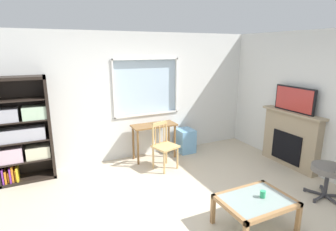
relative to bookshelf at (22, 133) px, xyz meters
name	(u,v)px	position (x,y,z in m)	size (l,w,h in m)	color
ground	(186,209)	(2.10, -2.00, -0.86)	(6.29, 5.47, 0.02)	beige
wall_back_with_window	(133,97)	(2.08, 0.24, 0.42)	(5.29, 0.15, 2.58)	silver
wall_right	(322,105)	(4.81, -2.00, 0.44)	(0.12, 4.67, 2.58)	silver
bookshelf	(22,133)	(0.00, 0.00, 0.00)	(0.90, 0.38, 1.82)	black
desk_under_window	(154,131)	(2.38, -0.11, -0.25)	(0.92, 0.39, 0.74)	brown
wooden_chair	(164,145)	(2.37, -0.63, -0.39)	(0.52, 0.50, 0.90)	tan
plastic_drawer_unit	(185,141)	(3.15, -0.06, -0.60)	(0.35, 0.40, 0.51)	#72ADDB
fireplace	(290,139)	(4.65, -1.57, -0.30)	(0.26, 1.29, 1.09)	tan
tv	(294,99)	(4.63, -1.57, 0.48)	(0.06, 0.85, 0.48)	black
office_chair	(335,166)	(4.21, -2.75, -0.30)	(0.57, 0.58, 1.00)	slate
coffee_table	(256,203)	(2.68, -2.74, -0.50)	(0.90, 0.67, 0.42)	#8C9E99
sippy_cup	(263,194)	(2.78, -2.75, -0.39)	(0.07, 0.07, 0.09)	#33B770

